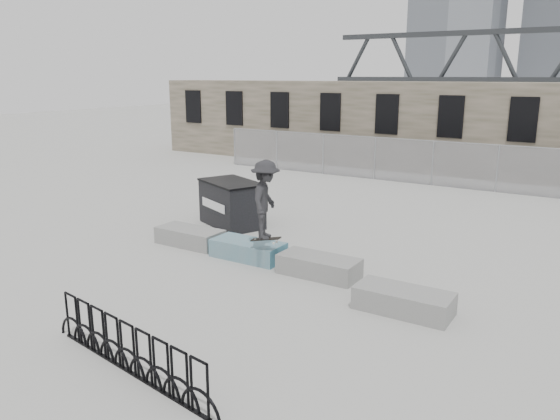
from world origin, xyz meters
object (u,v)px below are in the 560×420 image
(planter_offset, at_px, (404,300))
(dumpster, at_px, (232,203))
(planter_center_right, at_px, (319,265))
(planter_center_left, at_px, (248,249))
(skateboarder, at_px, (266,200))
(planter_far_left, at_px, (190,236))
(bike_rack, at_px, (128,349))

(planter_offset, height_order, dumpster, dumpster)
(planter_center_right, relative_size, dumpster, 0.77)
(planter_center_left, height_order, planter_offset, same)
(planter_offset, distance_m, skateboarder, 4.27)
(planter_center_left, height_order, dumpster, dumpster)
(dumpster, bearing_deg, planter_center_right, -5.12)
(planter_center_right, xyz_separation_m, skateboarder, (-1.41, -0.24, 1.54))
(planter_far_left, distance_m, bike_rack, 7.09)
(bike_rack, bearing_deg, planter_center_right, 84.77)
(skateboarder, bearing_deg, planter_center_right, -101.09)
(dumpster, bearing_deg, planter_offset, -2.21)
(dumpster, bearing_deg, planter_far_left, -60.06)
(planter_center_right, height_order, dumpster, dumpster)
(bike_rack, distance_m, skateboarder, 5.71)
(planter_offset, height_order, skateboarder, skateboarder)
(planter_center_left, bearing_deg, skateboarder, -24.18)
(planter_offset, xyz_separation_m, dumpster, (-7.14, 3.54, 0.48))
(planter_center_right, xyz_separation_m, dumpster, (-4.63, 2.60, 0.48))
(planter_center_left, xyz_separation_m, planter_offset, (4.75, -1.08, 0.00))
(planter_center_right, distance_m, planter_offset, 2.68)
(planter_far_left, height_order, planter_center_right, same)
(planter_far_left, relative_size, skateboarder, 0.95)
(planter_offset, xyz_separation_m, skateboarder, (-3.92, 0.71, 1.54))
(planter_center_right, distance_m, bike_rack, 5.74)
(planter_far_left, bearing_deg, bike_rack, -56.94)
(planter_center_right, xyz_separation_m, bike_rack, (-0.52, -5.71, 0.17))
(planter_far_left, height_order, skateboarder, skateboarder)
(bike_rack, bearing_deg, planter_offset, 57.55)
(planter_far_left, bearing_deg, planter_offset, -9.69)
(planter_center_left, height_order, planter_center_right, same)
(planter_offset, bearing_deg, dumpster, 153.63)
(planter_center_right, relative_size, planter_offset, 1.00)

